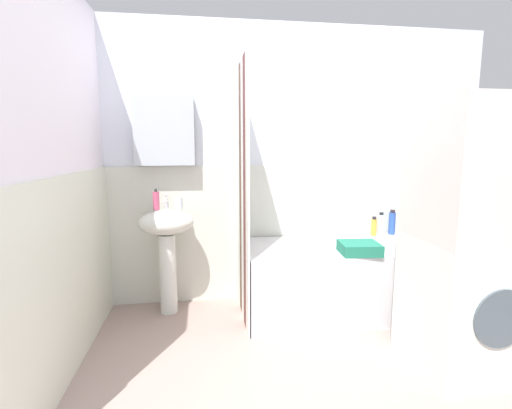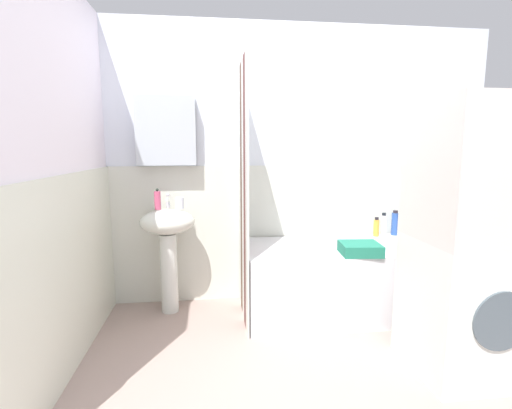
# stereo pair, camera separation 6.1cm
# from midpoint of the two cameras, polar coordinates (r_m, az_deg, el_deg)

# --- Properties ---
(ground_plane) EXTENTS (4.80, 5.60, 0.04)m
(ground_plane) POSITION_cam_midpoint_polar(r_m,az_deg,el_deg) (2.51, 10.74, -24.63)
(ground_plane) COLOR #A48B82
(wall_back_tiled) EXTENTS (3.60, 0.18, 2.40)m
(wall_back_tiled) POSITION_cam_midpoint_polar(r_m,az_deg,el_deg) (3.31, 3.16, 4.98)
(wall_back_tiled) COLOR white
(wall_back_tiled) RESTS_ON ground_plane
(wall_left_tiled) EXTENTS (0.07, 1.81, 2.40)m
(wall_left_tiled) POSITION_cam_midpoint_polar(r_m,az_deg,el_deg) (2.49, -28.30, 2.17)
(wall_left_tiled) COLOR white
(wall_left_tiled) RESTS_ON ground_plane
(sink) EXTENTS (0.44, 0.34, 0.86)m
(sink) POSITION_cam_midpoint_polar(r_m,az_deg,el_deg) (3.11, -14.09, -5.03)
(sink) COLOR silver
(sink) RESTS_ON ground_plane
(faucet) EXTENTS (0.03, 0.12, 0.12)m
(faucet) POSITION_cam_midpoint_polar(r_m,az_deg,el_deg) (3.14, -14.13, 0.49)
(faucet) COLOR silver
(faucet) RESTS_ON sink
(soap_dispenser) EXTENTS (0.05, 0.05, 0.17)m
(soap_dispenser) POSITION_cam_midpoint_polar(r_m,az_deg,el_deg) (3.09, -15.60, 0.60)
(soap_dispenser) COLOR #CA4C71
(soap_dispenser) RESTS_ON sink
(toothbrush_cup) EXTENTS (0.07, 0.07, 0.09)m
(toothbrush_cup) POSITION_cam_midpoint_polar(r_m,az_deg,el_deg) (3.10, -12.36, 0.20)
(toothbrush_cup) COLOR white
(toothbrush_cup) RESTS_ON sink
(bathtub) EXTENTS (1.49, 0.74, 0.57)m
(bathtub) POSITION_cam_midpoint_polar(r_m,az_deg,el_deg) (3.20, 11.43, -11.05)
(bathtub) COLOR silver
(bathtub) RESTS_ON ground_plane
(shower_curtain) EXTENTS (0.01, 0.74, 2.00)m
(shower_curtain) POSITION_cam_midpoint_polar(r_m,az_deg,el_deg) (2.86, -2.62, 1.58)
(shower_curtain) COLOR white
(shower_curtain) RESTS_ON ground_plane
(body_wash_bottle) EXTENTS (0.06, 0.06, 0.23)m
(body_wash_bottle) POSITION_cam_midpoint_polar(r_m,az_deg,el_deg) (3.62, 19.67, -2.64)
(body_wash_bottle) COLOR #2C51A3
(body_wash_bottle) RESTS_ON bathtub
(shampoo_bottle) EXTENTS (0.05, 0.05, 0.21)m
(shampoo_bottle) POSITION_cam_midpoint_polar(r_m,az_deg,el_deg) (3.54, 18.12, -2.94)
(shampoo_bottle) COLOR white
(shampoo_bottle) RESTS_ON bathtub
(lotion_bottle) EXTENTS (0.05, 0.05, 0.17)m
(lotion_bottle) POSITION_cam_midpoint_polar(r_m,az_deg,el_deg) (3.52, 17.15, -3.27)
(lotion_bottle) COLOR gold
(lotion_bottle) RESTS_ON bathtub
(towel_folded) EXTENTS (0.31, 0.27, 0.08)m
(towel_folded) POSITION_cam_midpoint_polar(r_m,az_deg,el_deg) (2.91, 14.99, -6.46)
(towel_folded) COLOR #21755B
(towel_folded) RESTS_ON bathtub
(washer_dryer_stack) EXTENTS (0.60, 0.59, 1.64)m
(washer_dryer_stack) POSITION_cam_midpoint_polar(r_m,az_deg,el_deg) (2.55, 29.27, -4.61)
(washer_dryer_stack) COLOR white
(washer_dryer_stack) RESTS_ON ground_plane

